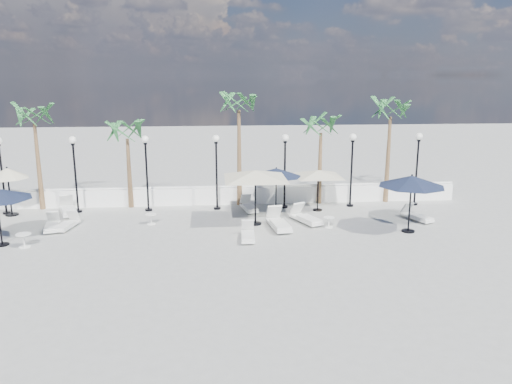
{
  "coord_description": "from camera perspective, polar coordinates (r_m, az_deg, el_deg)",
  "views": [
    {
      "loc": [
        -0.11,
        -18.47,
        6.75
      ],
      "look_at": [
        1.79,
        3.82,
        1.5
      ],
      "focal_mm": 35.0,
      "sensor_mm": 36.0,
      "label": 1
    }
  ],
  "objects": [
    {
      "name": "side_table_2",
      "position": [
        22.88,
        8.34,
        -3.32
      ],
      "size": [
        0.5,
        0.5,
        0.49
      ],
      "color": "silver",
      "rests_on": "ground"
    },
    {
      "name": "lamppost_0",
      "position": [
        27.38,
        -27.13,
        2.8
      ],
      "size": [
        0.36,
        0.36,
        3.84
      ],
      "color": "black",
      "rests_on": "ground"
    },
    {
      "name": "palm_3",
      "position": [
        26.52,
        7.43,
        7.04
      ],
      "size": [
        2.6,
        2.6,
        4.9
      ],
      "color": "brown",
      "rests_on": "ground"
    },
    {
      "name": "lamppost_6",
      "position": [
        27.46,
        17.97,
        3.64
      ],
      "size": [
        0.36,
        0.36,
        3.84
      ],
      "color": "black",
      "rests_on": "ground"
    },
    {
      "name": "lounger_3",
      "position": [
        25.41,
        -0.81,
        -1.68
      ],
      "size": [
        0.88,
        1.82,
        0.65
      ],
      "rotation": [
        0.0,
        0.0,
        0.19
      ],
      "color": "silver",
      "rests_on": "ground"
    },
    {
      "name": "ground",
      "position": [
        19.66,
        -4.28,
        -6.9
      ],
      "size": [
        100.0,
        100.0,
        0.0
      ],
      "primitive_type": "plane",
      "color": "gray",
      "rests_on": "ground"
    },
    {
      "name": "lounger_0",
      "position": [
        26.46,
        -20.67,
        -1.86
      ],
      "size": [
        1.36,
        2.16,
        0.77
      ],
      "rotation": [
        0.0,
        0.0,
        0.37
      ],
      "color": "silver",
      "rests_on": "ground"
    },
    {
      "name": "parasol_navy_mid",
      "position": [
        24.89,
        2.33,
        2.24
      ],
      "size": [
        2.56,
        2.56,
        2.29
      ],
      "color": "black",
      "rests_on": "ground"
    },
    {
      "name": "lamppost_2",
      "position": [
        25.55,
        -12.44,
        3.31
      ],
      "size": [
        0.36,
        0.36,
        3.84
      ],
      "color": "black",
      "rests_on": "ground"
    },
    {
      "name": "lamppost_5",
      "position": [
        26.31,
        10.91,
        3.66
      ],
      "size": [
        0.36,
        0.36,
        3.84
      ],
      "color": "black",
      "rests_on": "ground"
    },
    {
      "name": "side_table_0",
      "position": [
        22.1,
        -25.0,
        -4.91
      ],
      "size": [
        0.59,
        0.59,
        0.57
      ],
      "color": "silver",
      "rests_on": "ground"
    },
    {
      "name": "lounger_4",
      "position": [
        22.49,
        2.6,
        -3.54
      ],
      "size": [
        0.99,
        2.23,
        0.81
      ],
      "rotation": [
        0.0,
        0.0,
        0.14
      ],
      "color": "silver",
      "rests_on": "ground"
    },
    {
      "name": "parasol_cream_small",
      "position": [
        27.03,
        -26.54,
        1.86
      ],
      "size": [
        1.98,
        1.98,
        2.43
      ],
      "color": "black",
      "rests_on": "ground"
    },
    {
      "name": "lounger_1",
      "position": [
        24.06,
        -20.8,
        -3.44
      ],
      "size": [
        0.84,
        1.77,
        0.64
      ],
      "rotation": [
        0.0,
        0.0,
        -0.18
      ],
      "color": "silver",
      "rests_on": "ground"
    },
    {
      "name": "lounger_7",
      "position": [
        23.48,
        5.73,
        -2.93
      ],
      "size": [
        1.36,
        2.06,
        0.74
      ],
      "rotation": [
        0.0,
        0.0,
        0.41
      ],
      "color": "silver",
      "rests_on": "ground"
    },
    {
      "name": "lamppost_1",
      "position": [
        26.25,
        -20.04,
        3.07
      ],
      "size": [
        0.36,
        0.36,
        3.84
      ],
      "color": "black",
      "rests_on": "ground"
    },
    {
      "name": "palm_2",
      "position": [
        25.85,
        -1.98,
        9.58
      ],
      "size": [
        2.6,
        2.6,
        6.1
      ],
      "color": "brown",
      "rests_on": "ground"
    },
    {
      "name": "lounger_5",
      "position": [
        21.04,
        -0.92,
        -4.89
      ],
      "size": [
        0.64,
        1.72,
        0.64
      ],
      "rotation": [
        0.0,
        0.0,
        -0.05
      ],
      "color": "silver",
      "rests_on": "ground"
    },
    {
      "name": "parasol_navy_right",
      "position": [
        22.57,
        17.36,
        1.17
      ],
      "size": [
        2.89,
        2.89,
        2.59
      ],
      "color": "black",
      "rests_on": "ground"
    },
    {
      "name": "palm_1",
      "position": [
        26.31,
        -14.52,
        6.26
      ],
      "size": [
        2.6,
        2.6,
        4.7
      ],
      "color": "brown",
      "rests_on": "ground"
    },
    {
      "name": "lounger_6",
      "position": [
        24.97,
        17.91,
        -2.61
      ],
      "size": [
        1.16,
        1.82,
        0.65
      ],
      "rotation": [
        0.0,
        0.0,
        0.38
      ],
      "color": "silver",
      "rests_on": "ground"
    },
    {
      "name": "palm_4",
      "position": [
        27.47,
        15.13,
        8.54
      ],
      "size": [
        2.6,
        2.6,
        5.7
      ],
      "color": "brown",
      "rests_on": "ground"
    },
    {
      "name": "lamppost_4",
      "position": [
        25.58,
        3.32,
        3.61
      ],
      "size": [
        0.36,
        0.36,
        3.84
      ],
      "color": "black",
      "rests_on": "ground"
    },
    {
      "name": "parasol_cream_sq_a",
      "position": [
        22.59,
        -0.08,
        2.46
      ],
      "size": [
        5.58,
        5.58,
        2.74
      ],
      "color": "black",
      "rests_on": "ground"
    },
    {
      "name": "lounger_2",
      "position": [
        24.13,
        -22.29,
        -3.52
      ],
      "size": [
        0.87,
        1.78,
        0.64
      ],
      "rotation": [
        0.0,
        0.0,
        0.19
      ],
      "color": "silver",
      "rests_on": "ground"
    },
    {
      "name": "parasol_cream_sq_b",
      "position": [
        25.26,
        7.17,
        2.48
      ],
      "size": [
        4.51,
        4.51,
        2.26
      ],
      "color": "black",
      "rests_on": "ground"
    },
    {
      "name": "side_table_1",
      "position": [
        23.62,
        -11.91,
        -2.94
      ],
      "size": [
        0.51,
        0.51,
        0.49
      ],
      "color": "silver",
      "rests_on": "ground"
    },
    {
      "name": "palm_0",
      "position": [
        27.35,
        -24.03,
        7.43
      ],
      "size": [
        2.6,
        2.6,
        5.5
      ],
      "color": "brown",
      "rests_on": "ground"
    },
    {
      "name": "balustrade",
      "position": [
        26.72,
        -4.49,
        -0.43
      ],
      "size": [
        26.0,
        0.3,
        1.01
      ],
      "color": "white",
      "rests_on": "ground"
    },
    {
      "name": "lamppost_3",
      "position": [
        25.33,
        -4.55,
        3.49
      ],
      "size": [
        0.36,
        0.36,
        3.84
      ],
      "color": "black",
      "rests_on": "ground"
    }
  ]
}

